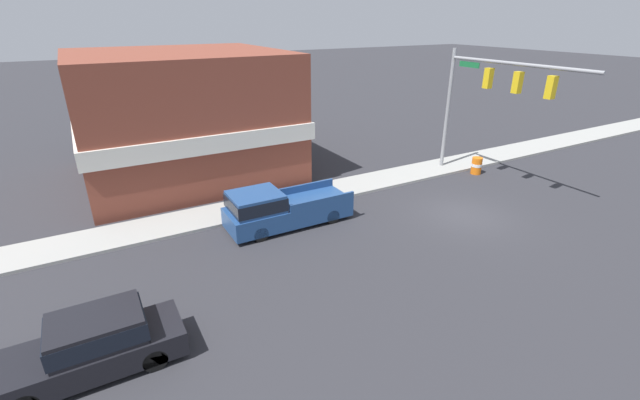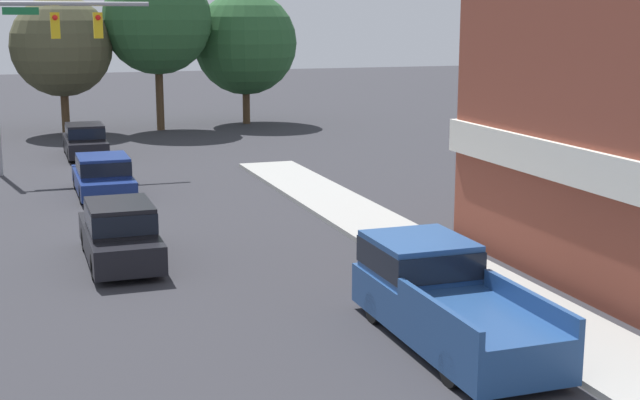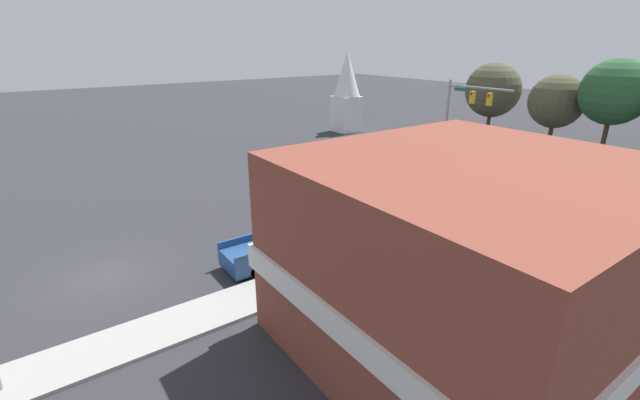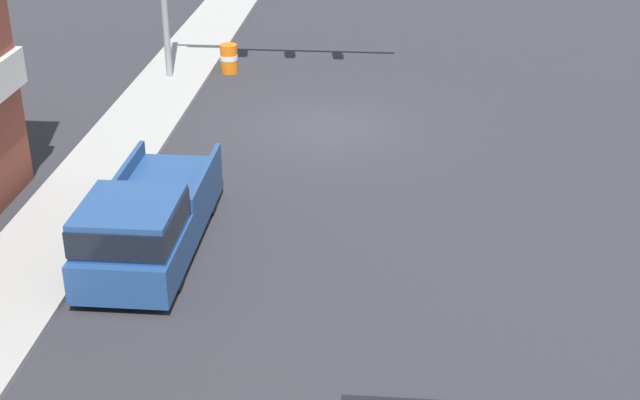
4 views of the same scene
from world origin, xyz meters
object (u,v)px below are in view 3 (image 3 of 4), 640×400
object	(u,v)px
car_second_ahead	(434,168)
pickup_truck_parked	(287,241)
car_distant	(502,152)
car_lead	(340,187)

from	to	relation	value
car_second_ahead	pickup_truck_parked	world-z (taller)	pickup_truck_parked
car_distant	car_second_ahead	distance (m)	9.55
car_second_ahead	pickup_truck_parked	size ratio (longest dim) A/B	0.83
car_distant	pickup_truck_parked	world-z (taller)	pickup_truck_parked
car_lead	pickup_truck_parked	xyz separation A→B (m)	(5.45, -7.79, 0.05)
car_distant	car_second_ahead	xyz separation A→B (m)	(-0.12, -9.55, -0.03)
car_lead	car_second_ahead	distance (m)	9.46
car_lead	pickup_truck_parked	bearing A→B (deg)	-55.02
car_distant	car_lead	bearing A→B (deg)	-91.85
pickup_truck_parked	car_distant	bearing A→B (deg)	100.24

